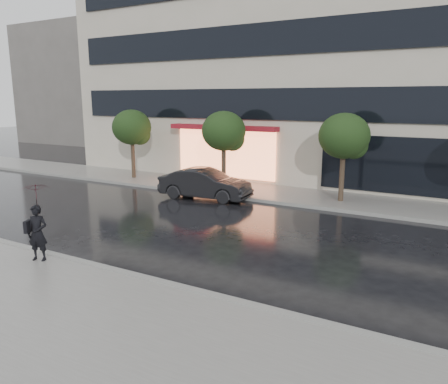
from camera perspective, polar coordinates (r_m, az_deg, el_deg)
The scene contains 12 objects.
ground at distance 12.81m, azimuth -10.79°, elevation -9.02°, with size 120.00×120.00×0.00m, color black.
sidewalk_near at distance 10.75m, azimuth -22.41°, elevation -13.66°, with size 60.00×4.50×0.12m, color slate.
sidewalk_far at distance 21.29m, azimuth 7.32°, elevation -0.25°, with size 60.00×3.50×0.12m, color slate.
curb_near at distance 12.10m, azimuth -13.92°, elevation -10.10°, with size 60.00×0.25×0.14m, color gray.
curb_far at distance 19.72m, azimuth 5.37°, elevation -1.16°, with size 60.00×0.25×0.14m, color gray.
office_building at distance 28.46m, azimuth 14.23°, elevation 20.68°, with size 30.00×12.76×18.00m.
bg_building_left at distance 50.15m, azimuth -16.40°, elevation 13.22°, with size 14.00×10.00×12.00m, color #59544F.
tree_far_west at distance 25.46m, azimuth -11.81°, elevation 8.11°, with size 2.20×2.20×3.99m.
tree_mid_west at distance 21.96m, azimuth 0.14°, elevation 7.78°, with size 2.20×2.20×3.99m.
tree_mid_east at distance 19.71m, azimuth 15.60°, elevation 6.85°, with size 2.20×2.20×3.99m.
parked_car at distance 20.24m, azimuth -2.49°, elevation 1.07°, with size 1.50×4.29×1.41m, color black.
pedestrian_with_umbrella at distance 13.06m, azimuth -23.29°, elevation -2.42°, with size 1.07×1.08×2.18m.
Camera 1 is at (7.88, -9.01, 4.56)m, focal length 35.00 mm.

